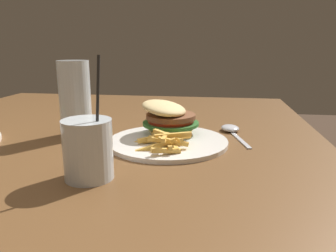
% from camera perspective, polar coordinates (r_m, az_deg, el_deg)
% --- Properties ---
extents(dining_table, '(1.64, 1.18, 0.71)m').
position_cam_1_polar(dining_table, '(0.75, -18.04, -12.64)').
color(dining_table, brown).
rests_on(dining_table, ground_plane).
extents(meal_plate_near, '(0.28, 0.28, 0.10)m').
position_cam_1_polar(meal_plate_near, '(0.78, 0.02, -0.31)').
color(meal_plate_near, white).
rests_on(meal_plate_near, dining_table).
extents(beer_glass, '(0.08, 0.08, 0.19)m').
position_cam_1_polar(beer_glass, '(0.85, -15.86, 4.31)').
color(beer_glass, silver).
rests_on(beer_glass, dining_table).
extents(juice_glass, '(0.08, 0.08, 0.21)m').
position_cam_1_polar(juice_glass, '(0.57, -13.73, -4.24)').
color(juice_glass, silver).
rests_on(juice_glass, dining_table).
extents(spoon, '(0.19, 0.07, 0.02)m').
position_cam_1_polar(spoon, '(0.88, 10.89, -0.52)').
color(spoon, silver).
rests_on(spoon, dining_table).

